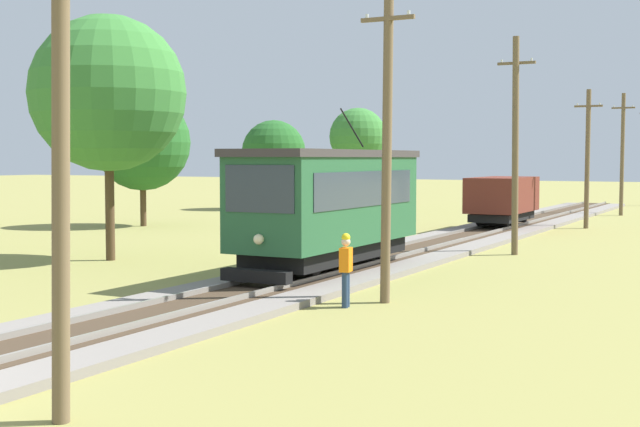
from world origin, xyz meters
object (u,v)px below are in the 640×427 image
object	(u,v)px
utility_pole_far	(587,157)
tree_left_far	(274,152)
tree_horizon	(108,94)
track_worker	(346,267)
tree_right_far	(358,137)
utility_pole_distant	(622,153)
freight_car	(502,199)
utility_pole_near_tram	(387,138)
red_tram	(329,204)
utility_pole_mid	(515,144)
tree_left_near	(142,143)
utility_pole_foreground	(61,168)

from	to	relation	value
utility_pole_far	tree_left_far	xyz separation A→B (m)	(-22.71, 7.09, 0.38)
utility_pole_far	tree_horizon	distance (m)	25.20
track_worker	tree_right_far	distance (m)	37.97
tree_left_far	utility_pole_distant	bearing A→B (deg)	10.45
freight_car	utility_pole_near_tram	world-z (taller)	utility_pole_near_tram
red_tram	utility_pole_mid	xyz separation A→B (m)	(3.47, 8.22, 1.90)
freight_car	tree_left_near	bearing A→B (deg)	-160.45
utility_pole_foreground	tree_horizon	world-z (taller)	tree_horizon
tree_left_far	tree_right_far	size ratio (longest dim) A/B	0.90
freight_car	utility_pole_near_tram	distance (m)	22.94
freight_car	tree_left_far	bearing A→B (deg)	151.96
utility_pole_far	utility_pole_foreground	bearing A→B (deg)	-90.00
red_tram	track_worker	bearing A→B (deg)	-58.77
utility_pole_foreground	tree_left_far	size ratio (longest dim) A/B	1.07
utility_pole_mid	tree_left_near	distance (m)	21.39
tree_right_far	tree_horizon	xyz separation A→B (m)	(4.30, -29.46, 0.81)
freight_car	utility_pole_near_tram	size ratio (longest dim) A/B	0.66
tree_horizon	utility_pole_foreground	bearing A→B (deg)	-50.59
utility_pole_mid	utility_pole_distant	size ratio (longest dim) A/B	1.05
track_worker	tree_left_near	world-z (taller)	tree_left_near
utility_pole_foreground	utility_pole_far	bearing A→B (deg)	90.00
freight_car	tree_left_far	world-z (taller)	tree_left_far
track_worker	tree_left_near	bearing A→B (deg)	-51.20
utility_pole_mid	track_worker	size ratio (longest dim) A/B	4.48
utility_pole_far	tree_left_near	xyz separation A→B (m)	(-20.92, -9.35, 0.76)
utility_pole_near_tram	tree_left_near	bearing A→B (deg)	142.01
utility_pole_distant	tree_left_near	distance (m)	29.39
utility_pole_mid	tree_horizon	size ratio (longest dim) A/B	0.94
utility_pole_foreground	tree_horizon	xyz separation A→B (m)	(-12.07, 14.69, 2.37)
utility_pole_far	track_worker	bearing A→B (deg)	-91.20
red_tram	tree_right_far	distance (m)	32.31
tree_left_near	tree_horizon	distance (m)	15.51
utility_pole_foreground	tree_left_near	bearing A→B (deg)	127.42
utility_pole_foreground	utility_pole_distant	size ratio (longest dim) A/B	0.88
track_worker	red_tram	bearing A→B (deg)	-69.32
tree_right_far	red_tram	bearing A→B (deg)	-66.37
track_worker	utility_pole_mid	bearing A→B (deg)	-103.02
utility_pole_far	tree_right_far	size ratio (longest dim) A/B	1.02
utility_pole_mid	tree_left_near	bearing A→B (deg)	167.94
utility_pole_foreground	utility_pole_mid	xyz separation A→B (m)	(0.00, 22.88, 0.66)
utility_pole_near_tram	tree_left_far	xyz separation A→B (m)	(-22.71, 32.78, -0.06)
track_worker	tree_left_far	world-z (taller)	tree_left_far
track_worker	tree_right_far	xyz separation A→B (m)	(-15.81, 34.29, 4.01)
utility_pole_far	tree_right_far	world-z (taller)	utility_pole_far
red_tram	utility_pole_far	size ratio (longest dim) A/B	1.21
utility_pole_foreground	track_worker	world-z (taller)	utility_pole_foreground
utility_pole_foreground	tree_left_near	xyz separation A→B (m)	(-20.92, 27.35, 0.94)
freight_car	tree_right_far	xyz separation A→B (m)	(-12.90, 10.61, 3.44)
freight_car	tree_right_far	size ratio (longest dim) A/B	0.75
tree_left_near	tree_right_far	xyz separation A→B (m)	(4.55, 16.81, 0.62)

